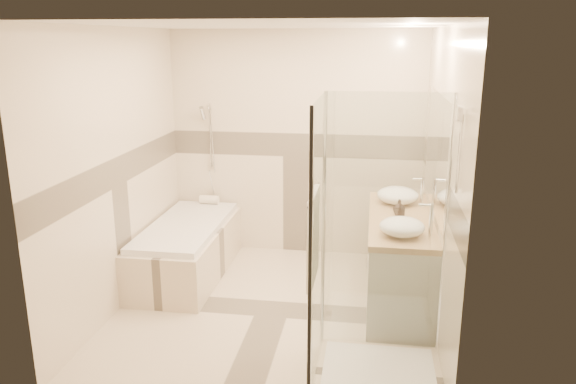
# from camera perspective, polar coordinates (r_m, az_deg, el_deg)

# --- Properties ---
(room) EXTENTS (2.82, 3.02, 2.52)m
(room) POSITION_cam_1_polar(r_m,az_deg,el_deg) (4.82, -0.95, 1.67)
(room) COLOR beige
(room) RESTS_ON ground
(bathtub) EXTENTS (0.75, 1.70, 0.56)m
(bathtub) POSITION_cam_1_polar(r_m,az_deg,el_deg) (5.95, -10.22, -5.47)
(bathtub) COLOR beige
(bathtub) RESTS_ON ground
(vanity) EXTENTS (0.58, 1.62, 0.85)m
(vanity) POSITION_cam_1_polar(r_m,az_deg,el_deg) (5.29, 11.20, -6.83)
(vanity) COLOR silver
(vanity) RESTS_ON ground
(shower_enclosure) EXTENTS (0.96, 0.93, 2.04)m
(shower_enclosure) POSITION_cam_1_polar(r_m,az_deg,el_deg) (4.10, 7.76, -12.30)
(shower_enclosure) COLOR beige
(shower_enclosure) RESTS_ON ground
(vessel_sink_near) EXTENTS (0.40, 0.40, 0.16)m
(vessel_sink_near) POSITION_cam_1_polar(r_m,az_deg,el_deg) (5.54, 11.09, -0.33)
(vessel_sink_near) COLOR white
(vessel_sink_near) RESTS_ON vanity
(vessel_sink_far) EXTENTS (0.37, 0.37, 0.15)m
(vessel_sink_far) POSITION_cam_1_polar(r_m,az_deg,el_deg) (4.64, 11.50, -3.48)
(vessel_sink_far) COLOR white
(vessel_sink_far) RESTS_ON vanity
(faucet_near) EXTENTS (0.11, 0.03, 0.27)m
(faucet_near) POSITION_cam_1_polar(r_m,az_deg,el_deg) (5.53, 13.37, 0.32)
(faucet_near) COLOR silver
(faucet_near) RESTS_ON vanity
(faucet_far) EXTENTS (0.12, 0.03, 0.28)m
(faucet_far) POSITION_cam_1_polar(r_m,az_deg,el_deg) (4.63, 14.23, -2.51)
(faucet_far) COLOR silver
(faucet_far) RESTS_ON vanity
(amenity_bottle_a) EXTENTS (0.08, 0.08, 0.14)m
(amenity_bottle_a) POSITION_cam_1_polar(r_m,az_deg,el_deg) (5.05, 11.29, -1.96)
(amenity_bottle_a) COLOR black
(amenity_bottle_a) RESTS_ON vanity
(amenity_bottle_b) EXTENTS (0.12, 0.12, 0.14)m
(amenity_bottle_b) POSITION_cam_1_polar(r_m,az_deg,el_deg) (5.18, 11.23, -1.51)
(amenity_bottle_b) COLOR black
(amenity_bottle_b) RESTS_ON vanity
(folded_towels) EXTENTS (0.16, 0.24, 0.07)m
(folded_towels) POSITION_cam_1_polar(r_m,az_deg,el_deg) (5.77, 10.99, -0.14)
(folded_towels) COLOR white
(folded_towels) RESTS_ON vanity
(rolled_towel) EXTENTS (0.21, 0.10, 0.10)m
(rolled_towel) POSITION_cam_1_polar(r_m,az_deg,el_deg) (6.51, -8.00, -0.77)
(rolled_towel) COLOR white
(rolled_towel) RESTS_ON bathtub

